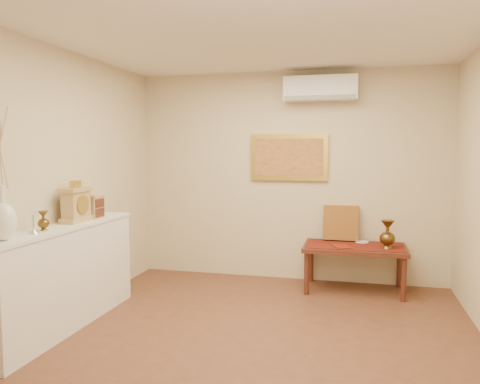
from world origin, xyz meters
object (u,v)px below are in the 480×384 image
(display_ledge, at_px, (63,277))
(brass_urn_tall, at_px, (388,231))
(mantel_clock, at_px, (76,204))
(low_table, at_px, (354,251))
(white_vase, at_px, (0,171))
(wooden_chest, at_px, (93,206))

(display_ledge, bearing_deg, brass_urn_tall, 30.34)
(mantel_clock, relative_size, low_table, 0.34)
(white_vase, xyz_separation_m, low_table, (2.67, 2.63, -1.04))
(mantel_clock, height_order, low_table, mantel_clock)
(brass_urn_tall, height_order, mantel_clock, mantel_clock)
(brass_urn_tall, distance_m, display_ledge, 3.53)
(low_table, bearing_deg, mantel_clock, -148.72)
(display_ledge, distance_m, mantel_clock, 0.71)
(white_vase, xyz_separation_m, display_ledge, (-0.00, 0.75, -1.04))
(wooden_chest, relative_size, low_table, 0.20)
(brass_urn_tall, xyz_separation_m, display_ledge, (-3.04, -1.78, -0.27))
(white_vase, xyz_separation_m, wooden_chest, (0.01, 1.27, -0.42))
(white_vase, height_order, display_ledge, white_vase)
(mantel_clock, bearing_deg, wooden_chest, 86.00)
(display_ledge, xyz_separation_m, mantel_clock, (-0.00, 0.25, 0.66))
(white_vase, relative_size, wooden_chest, 4.49)
(white_vase, height_order, wooden_chest, white_vase)
(white_vase, height_order, mantel_clock, white_vase)
(white_vase, bearing_deg, wooden_chest, 89.40)
(white_vase, relative_size, display_ledge, 0.54)
(low_table, bearing_deg, white_vase, -135.49)
(mantel_clock, distance_m, low_table, 3.20)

